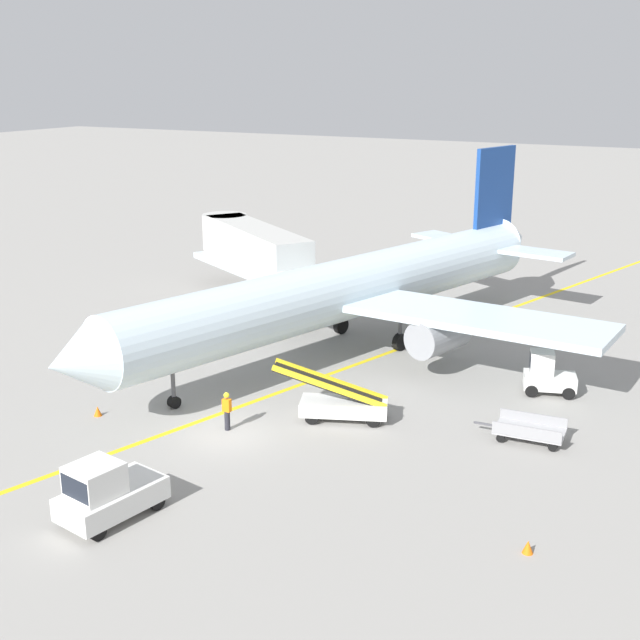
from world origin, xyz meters
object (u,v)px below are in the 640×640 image
baggage_tug_by_cargo_door (194,323)px  safety_cone_nose_right (98,411)px  pushback_tug (106,493)px  ground_crew_marshaller (227,410)px  safety_cone_nose_left (528,547)px  jet_bridge (249,243)px  belt_loader_forward_hold (341,403)px  airliner (353,288)px  baggage_cart_loaded (529,430)px  baggage_tug_near_wing (547,375)px

baggage_tug_by_cargo_door → safety_cone_nose_right: size_ratio=5.97×
pushback_tug → baggage_tug_by_cargo_door: (-9.32, 17.81, -0.07)m
pushback_tug → ground_crew_marshaller: pushback_tug is taller
safety_cone_nose_left → jet_bridge: bearing=137.4°
pushback_tug → belt_loader_forward_hold: (3.27, 11.32, -0.22)m
airliner → baggage_cart_loaded: 14.27m
belt_loader_forward_hold → jet_bridge: bearing=132.8°
ground_crew_marshaller → pushback_tug: bearing=-86.2°
jet_bridge → baggage_tug_by_cargo_door: jet_bridge is taller
pushback_tug → safety_cone_nose_right: 9.31m
baggage_cart_loaded → safety_cone_nose_right: (-17.61, -6.32, -0.25)m
airliner → baggage_tug_by_cargo_door: 9.45m
belt_loader_forward_hold → safety_cone_nose_right: size_ratio=11.63×
baggage_tug_near_wing → pushback_tug: bearing=-119.4°
jet_bridge → ground_crew_marshaller: jet_bridge is taller
baggage_tug_near_wing → baggage_tug_by_cargo_door: 19.84m
baggage_tug_near_wing → baggage_cart_loaded: size_ratio=0.70×
baggage_tug_by_cargo_door → belt_loader_forward_hold: belt_loader_forward_hold is taller
baggage_tug_near_wing → belt_loader_forward_hold: size_ratio=0.52×
belt_loader_forward_hold → baggage_cart_loaded: (7.87, 1.64, -0.31)m
ground_crew_marshaller → airliner: bearing=90.4°
pushback_tug → safety_cone_nose_right: pushback_tug is taller
airliner → pushback_tug: airliner is taller
safety_cone_nose_right → pushback_tug: bearing=-45.7°
belt_loader_forward_hold → safety_cone_nose_right: belt_loader_forward_hold is taller
jet_bridge → belt_loader_forward_hold: bearing=-47.2°
baggage_tug_by_cargo_door → safety_cone_nose_left: bearing=-30.4°
baggage_tug_near_wing → baggage_tug_by_cargo_door: same height
airliner → safety_cone_nose_right: 15.40m
baggage_tug_near_wing → safety_cone_nose_left: (2.73, -14.00, -0.71)m
pushback_tug → belt_loader_forward_hold: size_ratio=0.76×
pushback_tug → belt_loader_forward_hold: bearing=73.9°
baggage_tug_near_wing → jet_bridge: bearing=158.0°
baggage_tug_near_wing → ground_crew_marshaller: 15.25m
airliner → baggage_cart_loaded: airliner is taller
jet_bridge → belt_loader_forward_hold: jet_bridge is taller
jet_bridge → ground_crew_marshaller: (11.31, -19.57, -2.63)m
baggage_tug_near_wing → belt_loader_forward_hold: bearing=-134.8°
belt_loader_forward_hold → airliner: bearing=112.9°
jet_bridge → baggage_cart_loaded: (22.98, -14.69, -3.07)m
pushback_tug → ground_crew_marshaller: bearing=93.8°
jet_bridge → baggage_cart_loaded: jet_bridge is taller
baggage_tug_by_cargo_door → safety_cone_nose_right: (2.84, -11.17, -0.71)m
belt_loader_forward_hold → ground_crew_marshaller: belt_loader_forward_hold is taller
pushback_tug → belt_loader_forward_hold: belt_loader_forward_hold is taller
jet_bridge → safety_cone_nose_right: size_ratio=27.19×
baggage_cart_loaded → safety_cone_nose_left: (2.10, -8.36, -0.25)m
jet_bridge → baggage_cart_loaded: size_ratio=3.15×
airliner → safety_cone_nose_left: (13.84, -15.91, -3.20)m
jet_bridge → safety_cone_nose_right: (5.37, -21.01, -3.32)m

